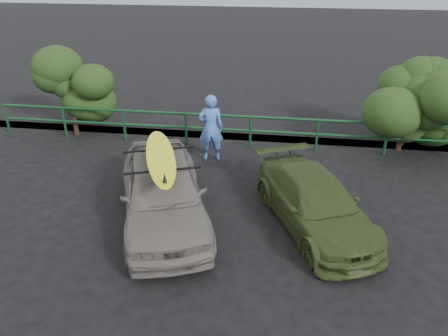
{
  "coord_description": "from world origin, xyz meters",
  "views": [
    {
      "loc": [
        1.92,
        -7.33,
        5.57
      ],
      "look_at": [
        0.71,
        1.29,
        1.13
      ],
      "focal_mm": 35.0,
      "sensor_mm": 36.0,
      "label": 1
    }
  ],
  "objects_px": {
    "man": "(211,128)",
    "surfboard": "(160,157)",
    "sedan": "(163,191)",
    "olive_vehicle": "(315,203)",
    "guardrail": "(218,130)"
  },
  "relations": [
    {
      "from": "sedan",
      "to": "surfboard",
      "type": "height_order",
      "value": "surfboard"
    },
    {
      "from": "olive_vehicle",
      "to": "surfboard",
      "type": "height_order",
      "value": "surfboard"
    },
    {
      "from": "guardrail",
      "to": "sedan",
      "type": "bearing_deg",
      "value": -97.52
    },
    {
      "from": "guardrail",
      "to": "surfboard",
      "type": "bearing_deg",
      "value": -97.52
    },
    {
      "from": "guardrail",
      "to": "man",
      "type": "relative_size",
      "value": 7.18
    },
    {
      "from": "guardrail",
      "to": "olive_vehicle",
      "type": "height_order",
      "value": "olive_vehicle"
    },
    {
      "from": "guardrail",
      "to": "olive_vehicle",
      "type": "xyz_separation_m",
      "value": [
        2.76,
        -4.01,
        0.06
      ]
    },
    {
      "from": "olive_vehicle",
      "to": "sedan",
      "type": "bearing_deg",
      "value": 160.58
    },
    {
      "from": "sedan",
      "to": "surfboard",
      "type": "bearing_deg",
      "value": 70.58
    },
    {
      "from": "man",
      "to": "surfboard",
      "type": "relative_size",
      "value": 0.67
    },
    {
      "from": "surfboard",
      "to": "sedan",
      "type": "bearing_deg",
      "value": -109.42
    },
    {
      "from": "guardrail",
      "to": "sedan",
      "type": "distance_m",
      "value": 4.33
    },
    {
      "from": "sedan",
      "to": "surfboard",
      "type": "relative_size",
      "value": 1.53
    },
    {
      "from": "guardrail",
      "to": "man",
      "type": "bearing_deg",
      "value": -93.22
    },
    {
      "from": "olive_vehicle",
      "to": "man",
      "type": "xyz_separation_m",
      "value": [
        -2.82,
        3.03,
        0.4
      ]
    }
  ]
}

